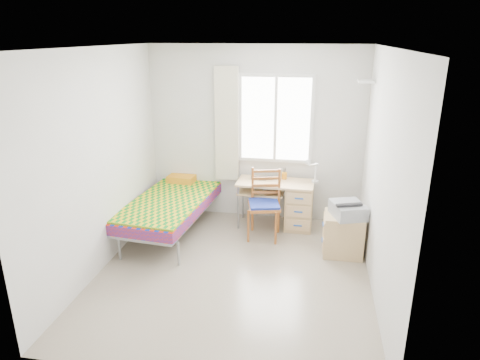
{
  "coord_description": "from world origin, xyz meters",
  "views": [
    {
      "loc": [
        0.86,
        -4.45,
        2.73
      ],
      "look_at": [
        -0.02,
        0.55,
        0.99
      ],
      "focal_mm": 32.0,
      "sensor_mm": 36.0,
      "label": 1
    }
  ],
  "objects_px": {
    "desk": "(294,203)",
    "chair": "(265,200)",
    "printer": "(348,209)",
    "bed": "(173,201)",
    "cabinet": "(343,234)"
  },
  "relations": [
    {
      "from": "bed",
      "to": "printer",
      "type": "height_order",
      "value": "bed"
    },
    {
      "from": "bed",
      "to": "printer",
      "type": "relative_size",
      "value": 4.08
    },
    {
      "from": "bed",
      "to": "chair",
      "type": "distance_m",
      "value": 1.34
    },
    {
      "from": "bed",
      "to": "chair",
      "type": "bearing_deg",
      "value": 6.04
    },
    {
      "from": "desk",
      "to": "cabinet",
      "type": "distance_m",
      "value": 0.98
    },
    {
      "from": "cabinet",
      "to": "printer",
      "type": "relative_size",
      "value": 1.03
    },
    {
      "from": "chair",
      "to": "cabinet",
      "type": "distance_m",
      "value": 1.15
    },
    {
      "from": "desk",
      "to": "printer",
      "type": "bearing_deg",
      "value": -45.19
    },
    {
      "from": "desk",
      "to": "chair",
      "type": "xyz_separation_m",
      "value": [
        -0.39,
        -0.37,
        0.17
      ]
    },
    {
      "from": "chair",
      "to": "printer",
      "type": "height_order",
      "value": "chair"
    },
    {
      "from": "desk",
      "to": "chair",
      "type": "height_order",
      "value": "chair"
    },
    {
      "from": "bed",
      "to": "cabinet",
      "type": "bearing_deg",
      "value": -2.26
    },
    {
      "from": "bed",
      "to": "desk",
      "type": "bearing_deg",
      "value": 17.98
    },
    {
      "from": "desk",
      "to": "chair",
      "type": "relative_size",
      "value": 1.15
    },
    {
      "from": "desk",
      "to": "cabinet",
      "type": "height_order",
      "value": "desk"
    }
  ]
}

